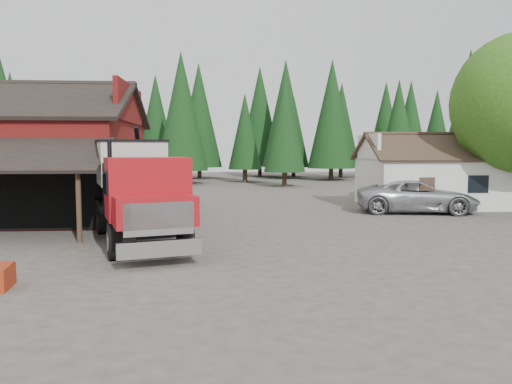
{
  "coord_description": "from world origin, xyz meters",
  "views": [
    {
      "loc": [
        -0.22,
        -17.32,
        3.62
      ],
      "look_at": [
        1.32,
        3.48,
        1.8
      ],
      "focal_mm": 35.0,
      "sensor_mm": 36.0,
      "label": 1
    }
  ],
  "objects": [
    {
      "name": "conifer_backdrop",
      "position": [
        0.0,
        42.0,
        0.0
      ],
      "size": [
        76.0,
        16.0,
        16.0
      ],
      "primitive_type": null,
      "color": "black",
      "rests_on": "ground"
    },
    {
      "name": "near_pine_c",
      "position": [
        22.0,
        26.0,
        6.89
      ],
      "size": [
        4.84,
        4.84,
        12.4
      ],
      "color": "#382619",
      "rests_on": "ground"
    },
    {
      "name": "feed_truck",
      "position": [
        -3.5,
        2.54,
        2.15
      ],
      "size": [
        5.58,
        10.55,
        4.61
      ],
      "rotation": [
        0.0,
        0.0,
        0.3
      ],
      "color": "black",
      "rests_on": "ground"
    },
    {
      "name": "farmhouse",
      "position": [
        13.0,
        13.0,
        1.67
      ],
      "size": [
        8.6,
        6.42,
        4.65
      ],
      "color": "silver",
      "rests_on": "ground"
    },
    {
      "name": "red_barn",
      "position": [
        -11.0,
        9.9,
        2.69
      ],
      "size": [
        12.8,
        13.63,
        7.18
      ],
      "color": "maroon",
      "rests_on": "ground"
    },
    {
      "name": "ground",
      "position": [
        0.0,
        0.0,
        0.0
      ],
      "size": [
        120.0,
        120.0,
        0.0
      ],
      "primitive_type": "plane",
      "color": "#453D36",
      "rests_on": "ground"
    },
    {
      "name": "silver_car",
      "position": [
        10.94,
        10.0,
        0.92
      ],
      "size": [
        7.1,
        4.27,
        1.85
      ],
      "primitive_type": "imported",
      "rotation": [
        0.0,
        0.0,
        1.38
      ],
      "color": "#AEB0B6",
      "rests_on": "ground"
    },
    {
      "name": "near_pine_b",
      "position": [
        6.0,
        30.0,
        5.89
      ],
      "size": [
        3.96,
        3.96,
        10.4
      ],
      "color": "#382619",
      "rests_on": "ground"
    },
    {
      "name": "near_pine_d",
      "position": [
        -4.0,
        34.0,
        7.39
      ],
      "size": [
        5.28,
        5.28,
        13.4
      ],
      "color": "#382619",
      "rests_on": "ground"
    }
  ]
}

